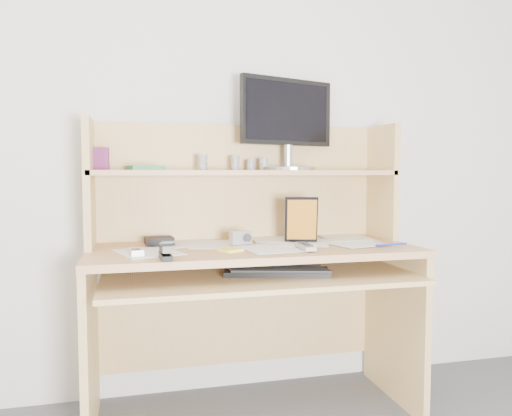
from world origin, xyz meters
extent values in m
cube|color=beige|center=(0.00, 1.80, 1.25)|extent=(3.60, 0.04, 2.50)
cube|color=tan|center=(0.00, 1.48, 0.73)|extent=(1.40, 0.60, 0.03)
cube|color=tan|center=(-0.68, 1.48, 0.36)|extent=(0.03, 0.56, 0.72)
cube|color=tan|center=(0.68, 1.48, 0.36)|extent=(0.03, 0.56, 0.72)
cube|color=tan|center=(0.00, 1.77, 0.34)|extent=(1.34, 0.02, 0.41)
cube|color=tan|center=(0.00, 1.36, 0.64)|extent=(1.28, 0.55, 0.02)
cube|color=tan|center=(0.00, 1.77, 1.02)|extent=(1.40, 0.02, 0.55)
cube|color=tan|center=(-0.68, 1.63, 1.02)|extent=(0.03, 0.30, 0.55)
cube|color=tan|center=(0.68, 1.63, 1.02)|extent=(0.03, 0.30, 0.55)
cube|color=tan|center=(0.00, 1.63, 1.07)|extent=(1.38, 0.30, 0.02)
cube|color=white|center=(0.00, 1.48, 0.75)|extent=(1.32, 0.54, 0.01)
cube|color=black|center=(0.07, 1.35, 0.66)|extent=(0.46, 0.26, 0.02)
cube|color=black|center=(0.07, 1.35, 0.68)|extent=(0.43, 0.24, 0.01)
cube|color=#9A9A95|center=(0.19, 1.33, 0.76)|extent=(0.05, 0.17, 0.02)
cube|color=silver|center=(-0.50, 1.36, 0.77)|extent=(0.06, 0.10, 0.02)
cube|color=black|center=(-0.39, 1.24, 0.78)|extent=(0.04, 0.14, 0.04)
cube|color=black|center=(-0.40, 1.62, 0.77)|extent=(0.13, 0.11, 0.03)
cube|color=#F3EF40|center=(-0.12, 1.38, 0.76)|extent=(0.11, 0.11, 0.01)
cube|color=#AAAAAC|center=(-0.05, 1.52, 0.79)|extent=(0.10, 0.06, 0.06)
cube|color=black|center=(0.23, 1.51, 0.86)|extent=(0.15, 0.05, 0.21)
cylinder|color=#1629AC|center=(0.57, 1.32, 0.76)|extent=(0.16, 0.03, 0.01)
cube|color=#A41815|center=(-0.64, 1.67, 1.13)|extent=(0.08, 0.04, 0.10)
cube|color=#358453|center=(-0.45, 1.60, 1.09)|extent=(0.17, 0.21, 0.02)
cylinder|color=black|center=(0.10, 1.67, 1.11)|extent=(0.04, 0.04, 0.06)
cylinder|color=silver|center=(-0.20, 1.65, 1.12)|extent=(0.06, 0.06, 0.07)
cylinder|color=black|center=(0.04, 1.68, 1.11)|extent=(0.05, 0.05, 0.05)
cylinder|color=white|center=(-0.04, 1.66, 1.11)|extent=(0.04, 0.04, 0.07)
cylinder|color=#99989D|center=(0.21, 1.65, 1.09)|extent=(0.25, 0.25, 0.02)
cylinder|color=#99989D|center=(0.21, 1.66, 1.15)|extent=(0.04, 0.04, 0.10)
cube|color=black|center=(0.21, 1.68, 1.36)|extent=(0.49, 0.18, 0.31)
cube|color=black|center=(0.21, 1.66, 1.36)|extent=(0.44, 0.14, 0.27)
camera|label=1|loc=(-0.51, -0.61, 1.07)|focal=35.00mm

